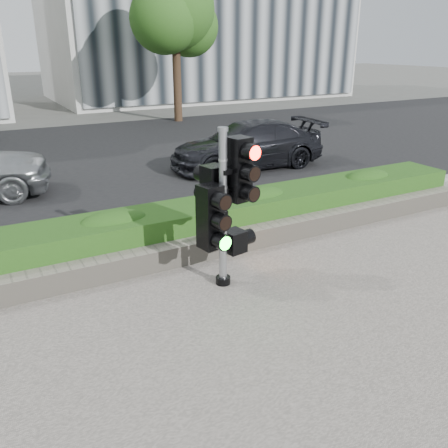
# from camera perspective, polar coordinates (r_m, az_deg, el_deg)

# --- Properties ---
(ground) EXTENTS (120.00, 120.00, 0.00)m
(ground) POSITION_cam_1_polar(r_m,az_deg,el_deg) (6.29, 4.96, -10.81)
(ground) COLOR #51514C
(ground) RESTS_ON ground
(road) EXTENTS (60.00, 13.00, 0.02)m
(road) POSITION_cam_1_polar(r_m,az_deg,el_deg) (15.09, -16.50, 7.51)
(road) COLOR black
(road) RESTS_ON ground
(curb) EXTENTS (60.00, 0.25, 0.12)m
(curb) POSITION_cam_1_polar(r_m,az_deg,el_deg) (8.77, -6.37, -0.87)
(curb) COLOR gray
(curb) RESTS_ON ground
(stone_wall) EXTENTS (12.00, 0.32, 0.34)m
(stone_wall) POSITION_cam_1_polar(r_m,az_deg,el_deg) (7.66, -2.81, -2.96)
(stone_wall) COLOR gray
(stone_wall) RESTS_ON sidewalk
(hedge) EXTENTS (12.00, 1.00, 0.68)m
(hedge) POSITION_cam_1_polar(r_m,az_deg,el_deg) (8.14, -4.83, -0.23)
(hedge) COLOR #478729
(hedge) RESTS_ON sidewalk
(tree_right) EXTENTS (4.10, 3.58, 6.53)m
(tree_right) POSITION_cam_1_polar(r_m,az_deg,el_deg) (21.74, -6.04, 23.97)
(tree_right) COLOR black
(tree_right) RESTS_ON ground
(traffic_signal) EXTENTS (0.81, 0.65, 2.26)m
(traffic_signal) POSITION_cam_1_polar(r_m,az_deg,el_deg) (6.49, -0.10, 2.81)
(traffic_signal) COLOR black
(traffic_signal) RESTS_ON sidewalk
(car_dark) EXTENTS (4.46, 2.02, 1.27)m
(car_dark) POSITION_cam_1_polar(r_m,az_deg,el_deg) (13.32, 2.79, 9.47)
(car_dark) COLOR black
(car_dark) RESTS_ON road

